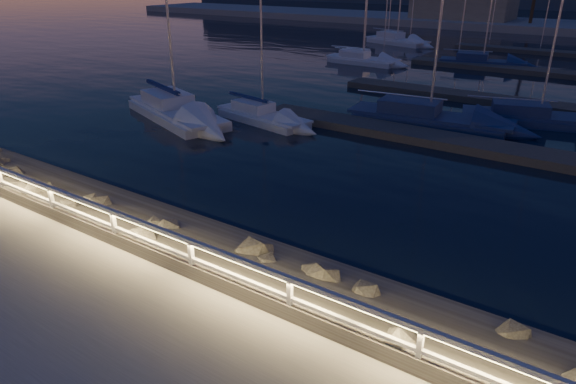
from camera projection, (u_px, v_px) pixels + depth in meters
name	position (u px, v px, depth m)	size (l,w,h in m)	color
ground	(255.00, 302.00, 12.08)	(400.00, 400.00, 0.00)	#AAA49A
harbor_water	(527.00, 96.00, 36.08)	(400.00, 440.00, 0.60)	black
guard_rail	(252.00, 273.00, 11.81)	(44.11, 0.12, 1.06)	white
riprap	(197.00, 241.00, 15.32)	(30.80, 2.82, 1.33)	slate
floating_docks	(533.00, 84.00, 36.82)	(22.00, 36.00, 0.40)	#5D574D
sailboat_a	(261.00, 114.00, 28.46)	(6.32, 2.89, 10.46)	silver
sailboat_b	(174.00, 110.00, 29.14)	(8.92, 5.24, 14.72)	silver
sailboat_c	(535.00, 116.00, 27.98)	(8.26, 4.45, 13.51)	navy
sailboat_e	(362.00, 59.00, 45.79)	(6.29, 2.04, 10.69)	silver
sailboat_f	(425.00, 117.00, 27.76)	(8.83, 3.50, 14.65)	navy
sailboat_i	(361.00, 58.00, 46.19)	(6.76, 2.15, 11.50)	silver
sailboat_j	(480.00, 61.00, 44.79)	(7.37, 3.41, 12.14)	navy
sailboat_m	(396.00, 40.00, 58.01)	(8.04, 4.34, 13.27)	silver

